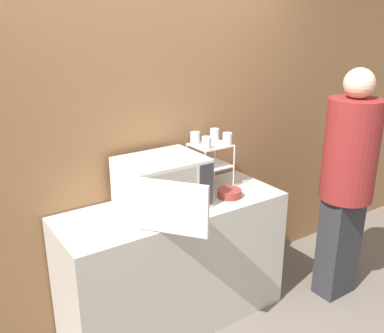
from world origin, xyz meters
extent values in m
cube|color=olive|center=(0.00, 0.63, 1.30)|extent=(8.00, 0.06, 2.60)
cube|color=#B7B2A8|center=(0.00, 0.29, 0.45)|extent=(1.57, 0.59, 0.91)
cube|color=silver|center=(-0.06, 0.33, 1.07)|extent=(0.54, 0.42, 0.33)
cube|color=#B7B2A8|center=(-0.12, 0.13, 1.07)|extent=(0.39, 0.01, 0.28)
cube|color=#333338|center=(0.15, 0.12, 1.07)|extent=(0.11, 0.01, 0.29)
cube|color=silver|center=(-0.21, -0.05, 1.07)|extent=(0.28, 0.35, 0.31)
cylinder|color=white|center=(0.28, 0.31, 1.07)|extent=(0.01, 0.01, 0.32)
cylinder|color=white|center=(0.53, 0.31, 1.07)|extent=(0.01, 0.01, 0.32)
cylinder|color=white|center=(0.28, 0.54, 1.07)|extent=(0.01, 0.01, 0.32)
cylinder|color=white|center=(0.53, 0.54, 1.07)|extent=(0.01, 0.01, 0.32)
cube|color=white|center=(0.40, 0.43, 1.07)|extent=(0.26, 0.23, 0.01)
cube|color=white|center=(0.40, 0.43, 1.22)|extent=(0.26, 0.23, 0.01)
cylinder|color=silver|center=(0.31, 0.35, 1.27)|extent=(0.07, 0.07, 0.09)
cylinder|color=silver|center=(0.50, 0.50, 1.27)|extent=(0.07, 0.07, 0.09)
cylinder|color=silver|center=(0.50, 0.35, 1.27)|extent=(0.07, 0.07, 0.09)
cylinder|color=silver|center=(0.32, 0.50, 1.27)|extent=(0.07, 0.07, 0.09)
cylinder|color=maroon|center=(0.40, 0.19, 0.91)|extent=(0.09, 0.09, 0.01)
cylinder|color=maroon|center=(0.40, 0.19, 0.93)|extent=(0.17, 0.17, 0.05)
cube|color=#2D2D33|center=(1.23, -0.15, 0.41)|extent=(0.31, 0.19, 0.82)
cylinder|color=maroon|center=(1.23, -0.15, 1.19)|extent=(0.39, 0.39, 0.74)
sphere|color=beige|center=(1.23, -0.15, 1.67)|extent=(0.21, 0.21, 0.21)
camera|label=1|loc=(-1.37, -1.94, 2.08)|focal=40.00mm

